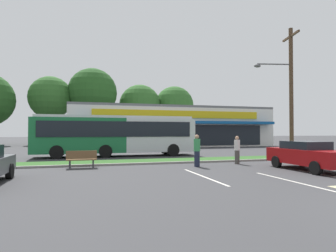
{
  "coord_description": "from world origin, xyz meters",
  "views": [
    {
      "loc": [
        -7.87,
        -4.07,
        1.96
      ],
      "look_at": [
        -1.55,
        18.1,
        2.45
      ],
      "focal_mm": 30.32,
      "sensor_mm": 36.0,
      "label": 1
    }
  ],
  "objects_px": {
    "pedestrian_by_pole": "(237,150)",
    "pedestrian_near_bench": "(197,151)",
    "city_bus": "(117,134)",
    "bus_stop_bench": "(82,159)",
    "utility_pole": "(289,88)",
    "car_3": "(308,155)"
  },
  "relations": [
    {
      "from": "bus_stop_bench",
      "to": "pedestrian_near_bench",
      "type": "bearing_deg",
      "value": 169.62
    },
    {
      "from": "city_bus",
      "to": "pedestrian_near_bench",
      "type": "relative_size",
      "value": 6.99
    },
    {
      "from": "city_bus",
      "to": "bus_stop_bench",
      "type": "distance_m",
      "value": 7.59
    },
    {
      "from": "car_3",
      "to": "pedestrian_by_pole",
      "type": "relative_size",
      "value": 2.62
    },
    {
      "from": "utility_pole",
      "to": "bus_stop_bench",
      "type": "xyz_separation_m",
      "value": [
        -14.92,
        -1.83,
        -4.75
      ]
    },
    {
      "from": "utility_pole",
      "to": "car_3",
      "type": "distance_m",
      "value": 8.3
    },
    {
      "from": "bus_stop_bench",
      "to": "pedestrian_by_pole",
      "type": "distance_m",
      "value": 9.17
    },
    {
      "from": "bus_stop_bench",
      "to": "car_3",
      "type": "height_order",
      "value": "car_3"
    },
    {
      "from": "pedestrian_near_bench",
      "to": "pedestrian_by_pole",
      "type": "bearing_deg",
      "value": 120.93
    },
    {
      "from": "city_bus",
      "to": "pedestrian_by_pole",
      "type": "distance_m",
      "value": 10.07
    },
    {
      "from": "utility_pole",
      "to": "pedestrian_near_bench",
      "type": "xyz_separation_m",
      "value": [
        -8.66,
        -2.97,
        -4.34
      ]
    },
    {
      "from": "city_bus",
      "to": "pedestrian_near_bench",
      "type": "xyz_separation_m",
      "value": [
        3.69,
        -8.18,
        -0.86
      ]
    },
    {
      "from": "utility_pole",
      "to": "city_bus",
      "type": "relative_size",
      "value": 0.77
    },
    {
      "from": "city_bus",
      "to": "bus_stop_bench",
      "type": "height_order",
      "value": "city_bus"
    },
    {
      "from": "car_3",
      "to": "pedestrian_near_bench",
      "type": "bearing_deg",
      "value": -120.77
    },
    {
      "from": "bus_stop_bench",
      "to": "pedestrian_near_bench",
      "type": "height_order",
      "value": "pedestrian_near_bench"
    },
    {
      "from": "pedestrian_near_bench",
      "to": "pedestrian_by_pole",
      "type": "distance_m",
      "value": 2.94
    },
    {
      "from": "utility_pole",
      "to": "city_bus",
      "type": "xyz_separation_m",
      "value": [
        -12.34,
        5.2,
        -3.49
      ]
    },
    {
      "from": "pedestrian_by_pole",
      "to": "utility_pole",
      "type": "bearing_deg",
      "value": -53.15
    },
    {
      "from": "pedestrian_by_pole",
      "to": "pedestrian_near_bench",
      "type": "bearing_deg",
      "value": 116.27
    },
    {
      "from": "city_bus",
      "to": "pedestrian_by_pole",
      "type": "height_order",
      "value": "city_bus"
    },
    {
      "from": "utility_pole",
      "to": "pedestrian_by_pole",
      "type": "xyz_separation_m",
      "value": [
        -5.78,
        -2.38,
        -4.39
      ]
    }
  ]
}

